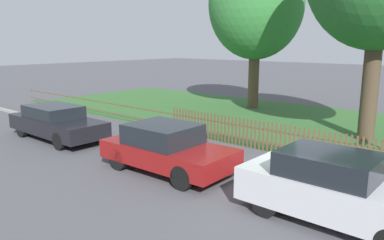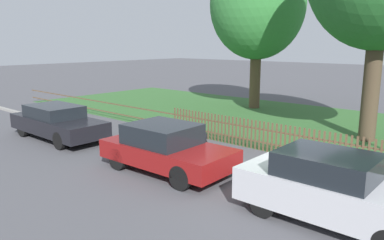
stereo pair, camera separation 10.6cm
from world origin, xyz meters
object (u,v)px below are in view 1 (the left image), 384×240
at_px(parked_car_silver_hatchback, 56,122).
at_px(parked_car_navy_estate, 335,188).
at_px(tree_nearest_kerb, 256,5).
at_px(parked_car_black_saloon, 167,148).
at_px(covered_motorcycle, 188,133).

relative_size(parked_car_silver_hatchback, parked_car_navy_estate, 1.14).
bearing_deg(parked_car_navy_estate, tree_nearest_kerb, 128.59).
height_order(parked_car_silver_hatchback, parked_car_black_saloon, parked_car_black_saloon).
bearing_deg(covered_motorcycle, parked_car_navy_estate, -16.30).
bearing_deg(tree_nearest_kerb, covered_motorcycle, -71.91).
xyz_separation_m(parked_car_navy_estate, covered_motorcycle, (-5.80, 2.00, -0.12)).
bearing_deg(tree_nearest_kerb, parked_car_black_saloon, -70.39).
distance_m(parked_car_black_saloon, parked_car_navy_estate, 4.81).
bearing_deg(parked_car_black_saloon, covered_motorcycle, 114.42).
distance_m(parked_car_navy_estate, covered_motorcycle, 6.13).
bearing_deg(covered_motorcycle, tree_nearest_kerb, 110.84).
bearing_deg(covered_motorcycle, parked_car_black_saloon, -61.27).
bearing_deg(parked_car_black_saloon, parked_car_navy_estate, -1.38).
xyz_separation_m(parked_car_silver_hatchback, covered_motorcycle, (4.81, 2.15, -0.07)).
relative_size(parked_car_silver_hatchback, covered_motorcycle, 2.32).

